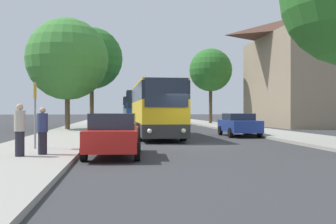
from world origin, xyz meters
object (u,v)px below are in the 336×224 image
at_px(bus_stop_sign, 35,107).
at_px(bus_rear, 133,109).
at_px(parked_car_right_near, 239,124).
at_px(bus_middle, 140,109).
at_px(pedestrian_waiting_far, 20,130).
at_px(bus_front, 155,109).
at_px(parked_car_left_curb, 114,134).
at_px(pedestrian_waiting_near, 43,131).
at_px(tree_right_near, 211,70).
at_px(tree_left_near, 67,59).
at_px(tree_left_far, 92,58).

bearing_deg(bus_stop_sign, bus_rear, 82.19).
bearing_deg(bus_stop_sign, parked_car_right_near, 37.60).
distance_m(bus_middle, pedestrian_waiting_far, 25.75).
xyz_separation_m(bus_front, parked_car_left_curb, (-2.41, -10.14, -0.96)).
xyz_separation_m(bus_middle, parked_car_left_curb, (-2.19, -24.33, -1.01)).
distance_m(parked_car_left_curb, pedestrian_waiting_near, 2.46).
distance_m(pedestrian_waiting_far, tree_right_near, 36.48).
bearing_deg(pedestrian_waiting_near, tree_left_near, 85.96).
bearing_deg(tree_left_near, bus_front, -52.58).
distance_m(bus_middle, parked_car_right_near, 15.18).
xyz_separation_m(parked_car_right_near, bus_stop_sign, (-10.99, -8.46, 1.02)).
height_order(bus_front, tree_right_near, tree_right_near).
distance_m(parked_car_left_curb, bus_stop_sign, 3.76).
distance_m(bus_front, tree_right_near, 24.27).
distance_m(bus_front, tree_left_far, 16.51).
height_order(bus_stop_sign, tree_left_far, tree_left_far).
xyz_separation_m(bus_stop_sign, pedestrian_waiting_near, (0.71, -2.20, -0.83)).
relative_size(parked_car_left_curb, parked_car_right_near, 1.05).
height_order(bus_rear, bus_stop_sign, bus_rear).
bearing_deg(pedestrian_waiting_far, bus_middle, 117.58).
bearing_deg(bus_middle, pedestrian_waiting_far, -99.91).
bearing_deg(parked_car_right_near, bus_stop_sign, 38.78).
bearing_deg(bus_stop_sign, tree_left_far, 88.62).
distance_m(bus_rear, parked_car_right_near, 29.46).
height_order(pedestrian_waiting_near, tree_left_near, tree_left_near).
xyz_separation_m(parked_car_right_near, tree_left_far, (-10.43, 14.77, 6.03)).
xyz_separation_m(bus_rear, pedestrian_waiting_near, (-4.41, -39.51, -0.85)).
bearing_deg(pedestrian_waiting_far, bus_rear, 122.16).
relative_size(parked_car_right_near, bus_stop_sign, 1.62).
xyz_separation_m(bus_stop_sign, tree_left_near, (-0.94, 16.80, 4.08)).
bearing_deg(bus_rear, bus_front, -87.03).
xyz_separation_m(bus_middle, pedestrian_waiting_far, (-5.25, -25.20, -0.79)).
bearing_deg(tree_left_far, pedestrian_waiting_far, -91.09).
bearing_deg(pedestrian_waiting_near, pedestrian_waiting_far, -151.92).
relative_size(parked_car_right_near, tree_right_near, 0.48).
bearing_deg(tree_left_far, parked_car_right_near, -54.77).
distance_m(parked_car_left_curb, pedestrian_waiting_far, 3.19).
bearing_deg(pedestrian_waiting_near, bus_middle, 70.42).
height_order(pedestrian_waiting_far, tree_left_near, tree_left_near).
xyz_separation_m(bus_middle, parked_car_right_near, (5.67, -14.05, -1.04)).
height_order(parked_car_left_curb, tree_left_far, tree_left_far).
distance_m(bus_middle, bus_rear, 14.80).
bearing_deg(parked_car_left_curb, pedestrian_waiting_near, -167.82).
relative_size(pedestrian_waiting_near, pedestrian_waiting_far, 0.94).
relative_size(bus_rear, tree_right_near, 1.18).
xyz_separation_m(tree_left_far, tree_right_near, (13.68, 7.24, -0.25)).
xyz_separation_m(bus_rear, pedestrian_waiting_far, (-5.05, -39.99, -0.78)).
xyz_separation_m(pedestrian_waiting_near, tree_right_near, (13.53, 32.67, 5.60)).
bearing_deg(tree_right_near, tree_left_near, -138.01).
relative_size(parked_car_right_near, tree_left_near, 0.47).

